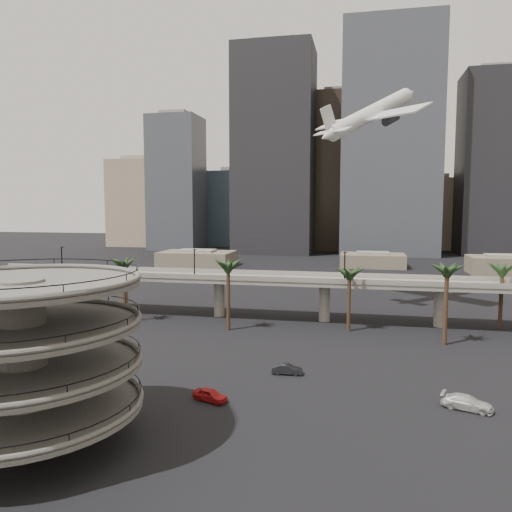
% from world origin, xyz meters
% --- Properties ---
extents(ground, '(700.00, 700.00, 0.00)m').
position_xyz_m(ground, '(0.00, 0.00, 0.00)').
color(ground, black).
rests_on(ground, ground).
extents(parking_ramp, '(22.20, 22.20, 17.35)m').
position_xyz_m(parking_ramp, '(-13.00, -4.00, 9.84)').
color(parking_ramp, '#514E4B').
rests_on(parking_ramp, ground).
extents(overpass, '(130.00, 9.30, 14.70)m').
position_xyz_m(overpass, '(0.00, 55.00, 7.34)').
color(overpass, slate).
rests_on(overpass, ground).
extents(palm_trees, '(76.40, 18.40, 14.00)m').
position_xyz_m(palm_trees, '(11.58, 47.18, 11.30)').
color(palm_trees, '#46311E').
rests_on(palm_trees, ground).
extents(low_buildings, '(135.00, 27.50, 6.80)m').
position_xyz_m(low_buildings, '(6.89, 142.30, 2.86)').
color(low_buildings, '#635C49').
rests_on(low_buildings, ground).
extents(skyline, '(269.00, 86.00, 110.67)m').
position_xyz_m(skyline, '(15.11, 217.09, 40.42)').
color(skyline, '#83725A').
rests_on(skyline, ground).
extents(airborne_jet, '(25.18, 25.70, 16.43)m').
position_xyz_m(airborne_jet, '(19.36, 71.82, 43.44)').
color(airborne_jet, silver).
rests_on(airborne_jet, ground).
extents(car_a, '(4.73, 3.12, 1.50)m').
position_xyz_m(car_a, '(0.92, 10.47, 0.75)').
color(car_a, red).
rests_on(car_a, ground).
extents(car_b, '(4.31, 1.71, 1.39)m').
position_xyz_m(car_b, '(8.46, 21.82, 0.70)').
color(car_b, black).
rests_on(car_b, ground).
extents(car_c, '(6.02, 3.91, 1.62)m').
position_xyz_m(car_c, '(30.29, 14.26, 0.81)').
color(car_c, beige).
rests_on(car_c, ground).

